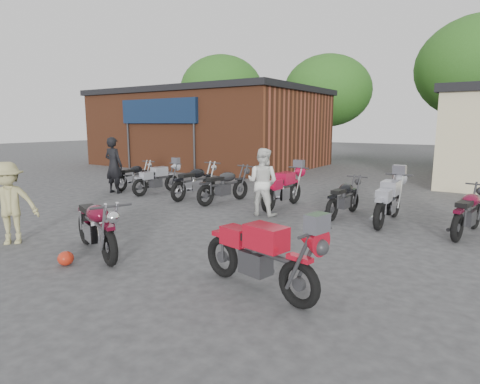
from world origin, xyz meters
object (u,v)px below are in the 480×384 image
Objects in this scene: sportbike at (259,252)px; person_dark at (114,165)px; row_bike_1 at (157,178)px; vintage_motorcycle at (96,223)px; row_bike_4 at (283,187)px; person_light at (262,182)px; row_bike_0 at (134,174)px; row_bike_3 at (225,183)px; row_bike_5 at (344,196)px; helmet at (66,258)px; person_tan at (9,203)px; row_bike_7 at (468,209)px; row_bike_6 at (389,198)px; row_bike_2 at (195,180)px.

person_dark reaches higher than sportbike.
person_dark is at bearing 123.73° from row_bike_1.
vintage_motorcycle reaches higher than row_bike_4.
person_dark is 0.93× the size of row_bike_4.
person_light is 0.85× the size of row_bike_4.
row_bike_3 is at bearing -101.12° from row_bike_0.
helmet is at bearing 160.72° from row_bike_5.
helmet is 6.82m from row_bike_5.
row_bike_0 is 0.97× the size of row_bike_1.
row_bike_4 is (4.71, 0.34, 0.06)m from row_bike_1.
person_tan is 0.84× the size of row_bike_7.
row_bike_0 is at bearing 97.66° from row_bike_7.
row_bike_0 is (-5.33, 6.27, 0.41)m from helmet.
row_bike_6 is (7.69, 0.14, 0.07)m from row_bike_1.
person_light is at bearing 10.16° from person_tan.
vintage_motorcycle reaches higher than row_bike_1.
row_bike_4 is at bearing 102.31° from vintage_motorcycle.
vintage_motorcycle is 7.81× the size of helmet.
row_bike_7 is at bearing -12.26° from person_tan.
row_bike_1 is at bearing 90.69° from row_bike_6.
row_bike_2 is 1.26m from row_bike_3.
person_tan is 9.58m from row_bike_7.
person_tan reaches higher than helmet.
helmet is at bearing -152.41° from sportbike.
row_bike_0 is 0.89× the size of row_bike_2.
row_bike_6 reaches higher than sportbike.
person_tan is at bearing 55.14° from person_light.
helmet is at bearing -141.58° from row_bike_1.
row_bike_5 is 0.87× the size of row_bike_6.
person_dark reaches higher than helmet.
person_dark is 4.30m from row_bike_3.
row_bike_2 is at bearing 110.24° from helmet.
row_bike_4 is (6.18, 0.05, 0.07)m from row_bike_0.
person_light reaches higher than vintage_motorcycle.
row_bike_6 reaches higher than row_bike_0.
sportbike is at bearing -119.65° from row_bike_1.
row_bike_1 is 1.02× the size of row_bike_5.
row_bike_4 reaches higher than row_bike_0.
sportbike is 0.98× the size of row_bike_6.
row_bike_3 is 1.10× the size of row_bike_5.
row_bike_0 is 9.16m from row_bike_6.
row_bike_7 is at bearing 64.95° from vintage_motorcycle.
row_bike_2 is at bearing 90.05° from row_bike_6.
row_bike_1 is 0.91× the size of row_bike_4.
row_bike_7 reaches higher than row_bike_1.
person_light is 6.28m from row_bike_0.
person_tan reaches higher than row_bike_0.
row_bike_1 is at bearing 99.23° from row_bike_7.
helmet is 0.14× the size of row_bike_1.
person_light is 0.86× the size of row_bike_3.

